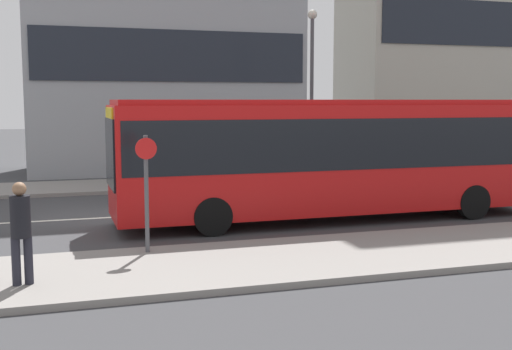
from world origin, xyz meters
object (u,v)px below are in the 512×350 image
Objects in this scene: parked_car_0 at (414,170)px; street_lamp at (312,77)px; pedestrian_near_stop at (21,227)px; city_bus at (334,151)px; bus_stop_sign at (146,184)px.

street_lamp is (-3.66, 1.56, 3.55)m from parked_car_0.
parked_car_0 is at bearing 28.06° from pedestrian_near_stop.
pedestrian_near_stop is at bearing -143.75° from parked_car_0.
pedestrian_near_stop is at bearing -150.33° from city_bus.
pedestrian_near_stop is 0.73× the size of bus_stop_sign.
city_bus is 8.21m from parked_car_0.
street_lamp reaches higher than bus_stop_sign.
pedestrian_near_stop reaches higher than parked_car_0.
street_lamp is at bearing 156.94° from parked_car_0.
city_bus is at bearing -107.70° from street_lamp.
bus_stop_sign is 12.89m from street_lamp.
city_bus is at bearing 27.31° from bus_stop_sign.
city_bus is 1.83× the size of street_lamp.
city_bus is 6.22m from bus_stop_sign.
bus_stop_sign is 0.37× the size of street_lamp.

